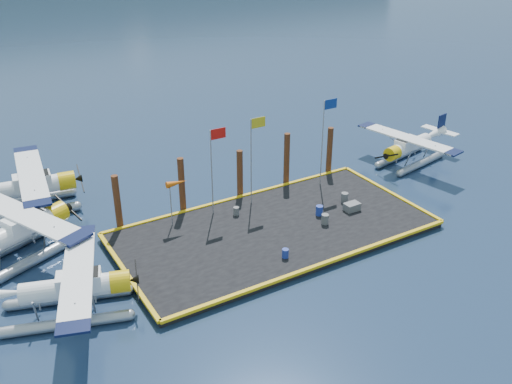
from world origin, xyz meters
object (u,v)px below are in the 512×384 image
drum_1 (325,219)px  piling_4 (329,152)px  flagpole_red (214,159)px  flagpole_yellow (254,148)px  piling_3 (287,161)px  piling_2 (240,175)px  piling_1 (182,187)px  windsock (176,184)px  drum_2 (319,210)px  drum_4 (345,197)px  drum_5 (236,211)px  crate (352,207)px  seaplane_d (409,148)px  seaplane_a (73,291)px  seaplane_b (20,234)px  drum_3 (285,253)px  flagpole_blue (325,130)px  piling_0 (118,204)px  seaplane_c (27,190)px

drum_1 → piling_4: 8.62m
flagpole_red → flagpole_yellow: 3.00m
piling_3 → piling_2: bearing=180.0°
piling_1 → piling_2: bearing=0.0°
windsock → flagpole_yellow: bearing=0.0°
drum_2 → piling_1: 9.42m
drum_4 → piling_2: 7.58m
drum_5 → crate: drum_5 is taller
seaplane_d → crate: bearing=103.9°
flagpole_yellow → piling_3: 4.75m
seaplane_a → seaplane_b: 7.18m
drum_2 → drum_4: 2.74m
drum_1 → drum_2: bearing=71.0°
flagpole_red → windsock: (-2.73, 0.00, -1.17)m
drum_3 → drum_4: drum_4 is taller
flagpole_yellow → piling_4: bearing=11.6°
flagpole_red → crate: bearing=-28.7°
seaplane_d → crate: (-9.63, -4.52, -0.75)m
flagpole_blue → piling_0: bearing=174.0°
seaplane_c → drum_4: 22.01m
drum_5 → piling_1: 4.02m
seaplane_d → flagpole_yellow: flagpole_yellow is taller
crate → piling_4: piling_4 is taller
seaplane_a → piling_3: 19.17m
drum_1 → piling_4: piling_4 is taller
drum_5 → flagpole_red: (-1.04, 0.97, 3.72)m
drum_5 → seaplane_a: bearing=-159.5°
seaplane_a → drum_3: (11.99, -1.60, -0.80)m
piling_2 → windsock: bearing=-163.9°
flagpole_red → piling_3: bearing=13.3°
seaplane_c → drum_1: (16.12, -12.53, -0.91)m
drum_4 → seaplane_c: bearing=150.7°
drum_2 → crate: size_ratio=0.64×
drum_3 → piling_2: bearing=78.2°
flagpole_red → seaplane_c: bearing=144.9°
seaplane_a → drum_1: bearing=109.3°
drum_4 → piling_0: size_ratio=0.17×
windsock → drum_5: bearing=-14.4°
drum_3 → drum_4: bearing=26.9°
seaplane_b → piling_0: size_ratio=2.54×
crate → piling_4: size_ratio=0.26×
crate → drum_5: bearing=153.8°
drum_4 → crate: size_ratio=0.65×
seaplane_b → drum_2: (18.07, -5.48, -0.89)m
flagpole_red → piling_0: (-6.21, 1.60, -2.40)m
piling_1 → piling_4: (12.50, 0.00, -0.10)m
flagpole_blue → crate: bearing=-100.4°
drum_4 → seaplane_b: bearing=166.8°
piling_4 → drum_1: bearing=-128.9°
seaplane_b → piling_0: (6.03, -0.01, 0.37)m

